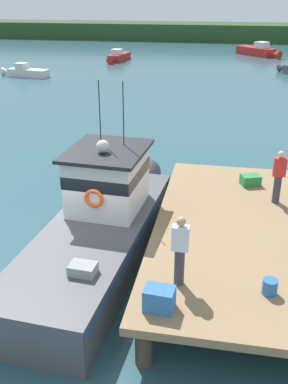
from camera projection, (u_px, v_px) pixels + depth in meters
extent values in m
plane|color=#2D5660|center=(97.00, 249.00, 13.29)|extent=(200.00, 200.00, 0.00)
cylinder|color=#4C3D2D|center=(144.00, 344.00, 9.04)|extent=(0.36, 0.36, 1.00)
cylinder|color=#4C3D2D|center=(185.00, 185.00, 16.38)|extent=(0.36, 0.36, 1.00)
cube|color=#937551|center=(266.00, 232.00, 12.03)|extent=(6.00, 9.00, 0.20)
cube|color=#4C4C51|center=(96.00, 246.00, 12.40)|extent=(3.08, 8.16, 1.10)
cone|color=#4C4C51|center=(141.00, 180.00, 16.71)|extent=(1.23, 1.88, 1.10)
cube|color=#234C9E|center=(95.00, 232.00, 12.21)|extent=(3.09, 8.00, 0.12)
cube|color=#4C4C51|center=(95.00, 227.00, 12.15)|extent=(3.12, 8.17, 0.12)
cube|color=silver|center=(108.00, 182.00, 12.86)|extent=(2.06, 2.33, 1.80)
cube|color=black|center=(108.00, 172.00, 12.73)|extent=(2.08, 2.36, 0.36)
cube|color=#232328|center=(107.00, 151.00, 12.46)|extent=(2.32, 2.65, 0.10)
sphere|color=white|center=(103.00, 146.00, 12.10)|extent=(0.36, 0.36, 0.36)
cylinder|color=black|center=(100.00, 112.00, 12.59)|extent=(0.03, 0.03, 1.80)
cylinder|color=black|center=(123.00, 114.00, 12.43)|extent=(0.03, 0.03, 1.80)
cube|color=#939399|center=(83.00, 271.00, 10.03)|extent=(0.63, 0.48, 0.36)
torus|color=orange|center=(33.00, 285.00, 9.78)|extent=(0.60, 0.60, 0.12)
torus|color=#EA5119|center=(94.00, 198.00, 11.85)|extent=(0.55, 0.14, 0.54)
cube|color=#2D8442|center=(250.00, 180.00, 14.61)|extent=(0.71, 0.62, 0.34)
cube|color=#3370B2|center=(159.00, 299.00, 8.89)|extent=(0.64, 0.49, 0.48)
cylinder|color=#2866B2|center=(270.00, 287.00, 9.36)|extent=(0.32, 0.32, 0.34)
cylinder|color=#383842|center=(277.00, 189.00, 13.31)|extent=(0.22, 0.22, 0.86)
cube|color=red|center=(280.00, 167.00, 13.02)|extent=(0.36, 0.22, 0.56)
sphere|color=beige|center=(282.00, 154.00, 12.86)|extent=(0.20, 0.20, 0.20)
cylinder|color=#383842|center=(179.00, 267.00, 9.59)|extent=(0.22, 0.22, 0.86)
cube|color=white|center=(180.00, 238.00, 9.29)|extent=(0.36, 0.22, 0.56)
sphere|color=tan|center=(181.00, 222.00, 9.13)|extent=(0.20, 0.20, 0.20)
cube|color=silver|center=(29.00, 73.00, 39.49)|extent=(3.79, 1.73, 0.66)
cone|color=silver|center=(7.00, 71.00, 40.19)|extent=(1.01, 0.80, 0.66)
cube|color=silver|center=(22.00, 66.00, 39.45)|extent=(1.05, 1.06, 0.50)
cube|color=red|center=(256.00, 51.00, 52.34)|extent=(4.53, 4.79, 0.91)
cone|color=red|center=(275.00, 54.00, 49.91)|extent=(1.51, 1.54, 0.91)
cube|color=silver|center=(262.00, 45.00, 51.33)|extent=(1.79, 1.78, 0.68)
cone|color=#4C4C51|center=(284.00, 68.00, 41.68)|extent=(1.29, 1.32, 0.78)
cube|color=red|center=(119.00, 57.00, 48.59)|extent=(1.73, 4.11, 0.72)
cone|color=red|center=(111.00, 60.00, 46.42)|extent=(0.84, 1.08, 0.72)
cube|color=silver|center=(117.00, 52.00, 47.72)|extent=(1.13, 1.11, 0.54)
sphere|color=#EA5B19|center=(100.00, 148.00, 21.31)|extent=(0.34, 0.34, 0.34)
cube|color=#284723|center=(209.00, 32.00, 68.27)|extent=(120.00, 8.00, 2.40)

